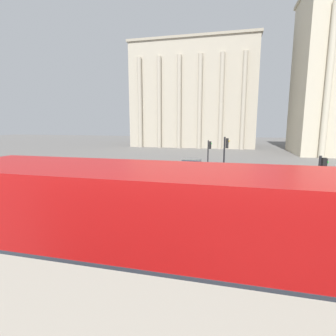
{
  "coord_description": "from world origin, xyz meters",
  "views": [
    {
      "loc": [
        -0.97,
        -2.08,
        5.13
      ],
      "look_at": [
        -5.31,
        15.38,
        2.05
      ],
      "focal_mm": 28.0,
      "sensor_mm": 36.0,
      "label": 1
    }
  ],
  "objects_px": {
    "plaza_building_left": "(195,97)",
    "traffic_light_mid": "(225,157)",
    "double_decker_bus": "(182,253)",
    "traffic_light_near": "(320,182)",
    "car_maroon": "(168,175)",
    "traffic_light_far": "(209,153)",
    "car_white": "(193,165)"
  },
  "relations": [
    {
      "from": "traffic_light_near",
      "to": "traffic_light_far",
      "type": "height_order",
      "value": "traffic_light_near"
    },
    {
      "from": "double_decker_bus",
      "to": "traffic_light_near",
      "type": "height_order",
      "value": "double_decker_bus"
    },
    {
      "from": "plaza_building_left",
      "to": "traffic_light_near",
      "type": "height_order",
      "value": "plaza_building_left"
    },
    {
      "from": "double_decker_bus",
      "to": "car_white",
      "type": "distance_m",
      "value": 22.38
    },
    {
      "from": "plaza_building_left",
      "to": "traffic_light_mid",
      "type": "bearing_deg",
      "value": -78.9
    },
    {
      "from": "traffic_light_mid",
      "to": "traffic_light_far",
      "type": "distance_m",
      "value": 6.13
    },
    {
      "from": "traffic_light_near",
      "to": "car_white",
      "type": "distance_m",
      "value": 16.11
    },
    {
      "from": "traffic_light_far",
      "to": "plaza_building_left",
      "type": "bearing_deg",
      "value": 100.31
    },
    {
      "from": "traffic_light_near",
      "to": "car_maroon",
      "type": "distance_m",
      "value": 12.52
    },
    {
      "from": "car_white",
      "to": "double_decker_bus",
      "type": "bearing_deg",
      "value": -178.42
    },
    {
      "from": "traffic_light_mid",
      "to": "traffic_light_far",
      "type": "xyz_separation_m",
      "value": [
        -1.68,
        5.88,
        -0.38
      ]
    },
    {
      "from": "traffic_light_far",
      "to": "traffic_light_near",
      "type": "bearing_deg",
      "value": -61.1
    },
    {
      "from": "plaza_building_left",
      "to": "car_white",
      "type": "xyz_separation_m",
      "value": [
        4.86,
        -34.51,
        -10.44
      ]
    },
    {
      "from": "plaza_building_left",
      "to": "car_maroon",
      "type": "xyz_separation_m",
      "value": [
        3.58,
        -40.25,
        -10.44
      ]
    },
    {
      "from": "double_decker_bus",
      "to": "car_maroon",
      "type": "relative_size",
      "value": 2.62
    },
    {
      "from": "double_decker_bus",
      "to": "car_maroon",
      "type": "distance_m",
      "value": 17.03
    },
    {
      "from": "double_decker_bus",
      "to": "traffic_light_far",
      "type": "distance_m",
      "value": 19.75
    },
    {
      "from": "double_decker_bus",
      "to": "plaza_building_left",
      "type": "distance_m",
      "value": 57.85
    },
    {
      "from": "traffic_light_mid",
      "to": "car_white",
      "type": "height_order",
      "value": "traffic_light_mid"
    },
    {
      "from": "traffic_light_far",
      "to": "car_maroon",
      "type": "distance_m",
      "value": 4.86
    },
    {
      "from": "double_decker_bus",
      "to": "plaza_building_left",
      "type": "relative_size",
      "value": 0.41
    },
    {
      "from": "double_decker_bus",
      "to": "traffic_light_mid",
      "type": "xyz_separation_m",
      "value": [
        0.46,
        13.83,
        0.39
      ]
    },
    {
      "from": "traffic_light_mid",
      "to": "car_maroon",
      "type": "relative_size",
      "value": 1.0
    },
    {
      "from": "traffic_light_near",
      "to": "traffic_light_mid",
      "type": "bearing_deg",
      "value": 129.9
    },
    {
      "from": "traffic_light_far",
      "to": "traffic_light_mid",
      "type": "bearing_deg",
      "value": -74.06
    },
    {
      "from": "double_decker_bus",
      "to": "traffic_light_far",
      "type": "relative_size",
      "value": 3.11
    },
    {
      "from": "double_decker_bus",
      "to": "traffic_light_far",
      "type": "xyz_separation_m",
      "value": [
        -1.22,
        19.72,
        0.01
      ]
    },
    {
      "from": "traffic_light_near",
      "to": "traffic_light_mid",
      "type": "height_order",
      "value": "traffic_light_mid"
    },
    {
      "from": "traffic_light_near",
      "to": "car_white",
      "type": "height_order",
      "value": "traffic_light_near"
    },
    {
      "from": "traffic_light_far",
      "to": "double_decker_bus",
      "type": "bearing_deg",
      "value": -86.47
    },
    {
      "from": "traffic_light_mid",
      "to": "double_decker_bus",
      "type": "bearing_deg",
      "value": -91.92
    },
    {
      "from": "traffic_light_near",
      "to": "traffic_light_far",
      "type": "bearing_deg",
      "value": 118.9
    }
  ]
}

